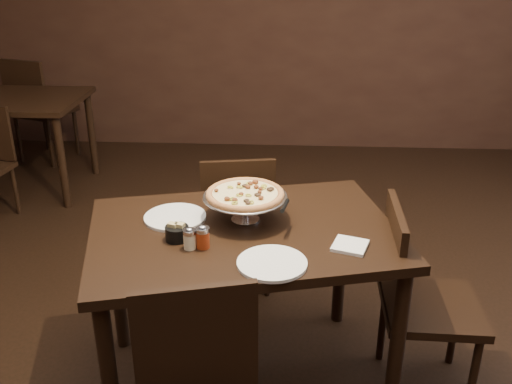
{
  "coord_description": "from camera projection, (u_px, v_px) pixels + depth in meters",
  "views": [
    {
      "loc": [
        0.1,
        -2.1,
        1.94
      ],
      "look_at": [
        -0.03,
        0.11,
        0.96
      ],
      "focal_mm": 40.0,
      "sensor_mm": 36.0,
      "label": 1
    }
  ],
  "objects": [
    {
      "name": "serving_spatula",
      "position": [
        285.0,
        206.0,
        2.36
      ],
      "size": [
        0.12,
        0.12,
        0.02
      ],
      "rotation": [
        0.0,
        0.0,
        -0.18
      ],
      "color": "silver",
      "rests_on": "pizza_stand"
    },
    {
      "name": "pepper_flake_shaker",
      "position": [
        203.0,
        237.0,
        2.27
      ],
      "size": [
        0.06,
        0.06,
        0.1
      ],
      "color": "maroon",
      "rests_on": "dining_table"
    },
    {
      "name": "parmesan_shaker",
      "position": [
        190.0,
        239.0,
        2.26
      ],
      "size": [
        0.05,
        0.05,
        0.09
      ],
      "color": "beige",
      "rests_on": "dining_table"
    },
    {
      "name": "room",
      "position": [
        279.0,
        95.0,
        2.16
      ],
      "size": [
        6.04,
        7.04,
        2.84
      ],
      "color": "black",
      "rests_on": "ground"
    },
    {
      "name": "chair_side",
      "position": [
        416.0,
        295.0,
        2.52
      ],
      "size": [
        0.44,
        0.44,
        0.92
      ],
      "rotation": [
        0.0,
        0.0,
        1.55
      ],
      "color": "black",
      "rests_on": "ground"
    },
    {
      "name": "napkin_stack",
      "position": [
        350.0,
        246.0,
        2.29
      ],
      "size": [
        0.17,
        0.17,
        0.01
      ],
      "primitive_type": "cube",
      "rotation": [
        0.0,
        0.0,
        -0.32
      ],
      "color": "white",
      "rests_on": "dining_table"
    },
    {
      "name": "packet_caddy",
      "position": [
        177.0,
        233.0,
        2.34
      ],
      "size": [
        0.1,
        0.1,
        0.08
      ],
      "rotation": [
        0.0,
        0.0,
        -0.36
      ],
      "color": "black",
      "rests_on": "dining_table"
    },
    {
      "name": "chair_far",
      "position": [
        237.0,
        218.0,
        3.28
      ],
      "size": [
        0.47,
        0.47,
        0.87
      ],
      "rotation": [
        0.0,
        0.0,
        3.31
      ],
      "color": "black",
      "rests_on": "ground"
    },
    {
      "name": "pizza_stand",
      "position": [
        245.0,
        194.0,
        2.46
      ],
      "size": [
        0.37,
        0.37,
        0.15
      ],
      "color": "silver",
      "rests_on": "dining_table"
    },
    {
      "name": "plate_near",
      "position": [
        272.0,
        263.0,
        2.16
      ],
      "size": [
        0.27,
        0.27,
        0.01
      ],
      "primitive_type": "cylinder",
      "color": "white",
      "rests_on": "dining_table"
    },
    {
      "name": "bg_chair_far",
      "position": [
        37.0,
        106.0,
        5.27
      ],
      "size": [
        0.58,
        0.58,
        0.98
      ],
      "rotation": [
        0.0,
        0.0,
        2.82
      ],
      "color": "black",
      "rests_on": "ground"
    },
    {
      "name": "dining_table",
      "position": [
        244.0,
        251.0,
        2.48
      ],
      "size": [
        1.47,
        1.15,
        0.81
      ],
      "rotation": [
        0.0,
        0.0,
        0.24
      ],
      "color": "black",
      "rests_on": "ground"
    },
    {
      "name": "background_table",
      "position": [
        5.0,
        110.0,
        4.62
      ],
      "size": [
        1.26,
        0.84,
        0.79
      ],
      "color": "black",
      "rests_on": "ground"
    },
    {
      "name": "plate_left",
      "position": [
        175.0,
        217.0,
        2.52
      ],
      "size": [
        0.27,
        0.27,
        0.01
      ],
      "primitive_type": "cylinder",
      "color": "white",
      "rests_on": "dining_table"
    }
  ]
}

